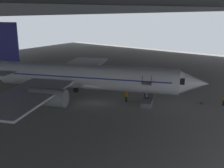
% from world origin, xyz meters
% --- Properties ---
extents(ground_plane, '(110.00, 110.00, 0.00)m').
position_xyz_m(ground_plane, '(0.00, 0.00, 0.00)').
color(ground_plane, gray).
extents(hangar_structure, '(121.00, 99.00, 14.87)m').
position_xyz_m(hangar_structure, '(-0.09, 13.75, 14.24)').
color(hangar_structure, '#4C4F54').
rests_on(hangar_structure, ground_plane).
extents(airplane_main, '(34.59, 34.66, 11.35)m').
position_xyz_m(airplane_main, '(-0.10, 2.25, 3.43)').
color(airplane_main, white).
rests_on(airplane_main, ground_plane).
extents(boarding_stairs, '(4.39, 2.88, 4.63)m').
position_xyz_m(boarding_stairs, '(3.17, -7.26, 0.73)').
color(boarding_stairs, slate).
rests_on(boarding_stairs, ground_plane).
extents(crew_worker_near_nose, '(0.50, 0.36, 1.71)m').
position_xyz_m(crew_worker_near_nose, '(9.11, -16.27, 0.98)').
color(crew_worker_near_nose, '#232838').
rests_on(crew_worker_near_nose, ground_plane).
extents(crew_worker_by_stairs, '(0.28, 0.54, 1.71)m').
position_xyz_m(crew_worker_by_stairs, '(2.24, -4.24, 0.98)').
color(crew_worker_by_stairs, '#232838').
rests_on(crew_worker_by_stairs, ground_plane).
extents(traffic_cone_orange, '(0.36, 0.36, 0.60)m').
position_xyz_m(traffic_cone_orange, '(8.07, -13.52, 0.29)').
color(traffic_cone_orange, black).
rests_on(traffic_cone_orange, ground_plane).
extents(baggage_tug, '(1.71, 2.42, 0.90)m').
position_xyz_m(baggage_tug, '(-9.55, 9.16, 0.53)').
color(baggage_tug, yellow).
rests_on(baggage_tug, ground_plane).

